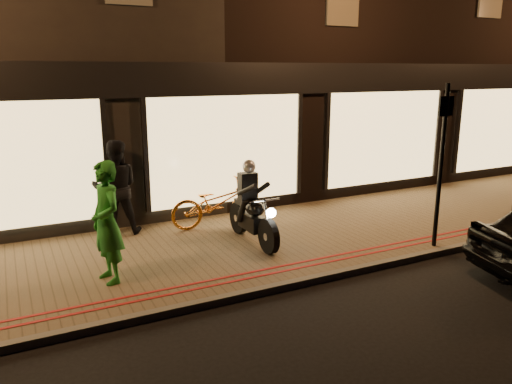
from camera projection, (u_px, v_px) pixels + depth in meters
ground at (326, 282)px, 8.08m from camera, size 90.00×90.00×0.00m
sidewalk at (268, 242)px, 9.80m from camera, size 50.00×4.00×0.12m
kerb_stone at (325, 277)px, 8.11m from camera, size 50.00×0.14×0.12m
red_kerb_lines at (308, 263)px, 8.53m from camera, size 50.00×0.26×0.01m
building_row at (158, 39)px, 14.85m from camera, size 48.00×10.11×8.50m
motorcycle at (252, 211)px, 9.47m from camera, size 0.60×1.94×1.59m
sign_post at (442, 158)px, 9.02m from camera, size 0.35×0.08×3.00m
bicycle_gold at (216, 203)px, 10.41m from camera, size 1.98×0.84×1.01m
person_green at (107, 222)px, 7.62m from camera, size 0.59×0.78×1.91m
person_dark at (116, 188)px, 9.90m from camera, size 1.04×0.89×1.90m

